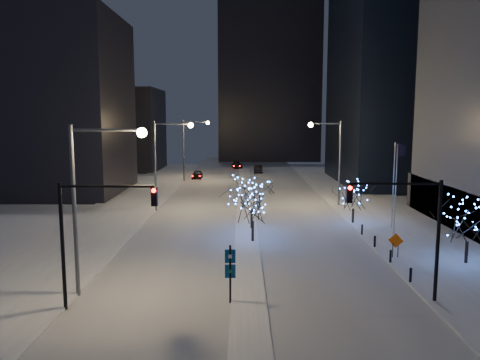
{
  "coord_description": "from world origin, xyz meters",
  "views": [
    {
      "loc": [
        -0.35,
        -24.29,
        10.39
      ],
      "look_at": [
        -0.57,
        15.97,
        5.0
      ],
      "focal_mm": 35.0,
      "sensor_mm": 36.0,
      "label": 1
    }
  ],
  "objects_px": {
    "holiday_tree_plaza_near": "(468,222)",
    "holiday_tree_plaza_far": "(354,196)",
    "street_lamp_w_far": "(190,142)",
    "car_mid": "(258,169)",
    "car_near": "(197,175)",
    "holiday_tree_median_far": "(252,196)",
    "traffic_signal_east": "(411,220)",
    "construction_sign": "(396,243)",
    "street_lamp_w_near": "(92,186)",
    "traffic_signal_west": "(91,224)",
    "street_lamp_east": "(332,152)",
    "street_lamp_w_mid": "(165,153)",
    "car_far": "(237,165)",
    "holiday_tree_median_near": "(253,202)",
    "wayfinding_sign": "(230,268)"
  },
  "relations": [
    {
      "from": "street_lamp_w_far",
      "to": "holiday_tree_median_far",
      "type": "xyz_separation_m",
      "value": [
        9.44,
        -33.55,
        -3.3
      ]
    },
    {
      "from": "car_mid",
      "to": "holiday_tree_plaza_far",
      "type": "relative_size",
      "value": 1.03
    },
    {
      "from": "car_mid",
      "to": "holiday_tree_median_far",
      "type": "xyz_separation_m",
      "value": [
        -2.09,
        -45.6,
        2.45
      ]
    },
    {
      "from": "holiday_tree_median_near",
      "to": "holiday_tree_plaza_far",
      "type": "distance_m",
      "value": 12.2
    },
    {
      "from": "holiday_tree_plaza_near",
      "to": "holiday_tree_plaza_far",
      "type": "height_order",
      "value": "holiday_tree_plaza_near"
    },
    {
      "from": "street_lamp_w_mid",
      "to": "street_lamp_east",
      "type": "xyz_separation_m",
      "value": [
        19.02,
        3.0,
        -0.05
      ]
    },
    {
      "from": "street_lamp_w_near",
      "to": "car_far",
      "type": "height_order",
      "value": "street_lamp_w_near"
    },
    {
      "from": "street_lamp_east",
      "to": "holiday_tree_median_near",
      "type": "distance_m",
      "value": 19.07
    },
    {
      "from": "traffic_signal_west",
      "to": "street_lamp_east",
      "type": "bearing_deg",
      "value": 58.31
    },
    {
      "from": "traffic_signal_west",
      "to": "car_mid",
      "type": "bearing_deg",
      "value": 80.23
    },
    {
      "from": "car_near",
      "to": "car_far",
      "type": "xyz_separation_m",
      "value": [
        6.58,
        16.54,
        -0.06
      ]
    },
    {
      "from": "street_lamp_w_near",
      "to": "holiday_tree_plaza_near",
      "type": "height_order",
      "value": "street_lamp_w_near"
    },
    {
      "from": "holiday_tree_median_near",
      "to": "wayfinding_sign",
      "type": "distance_m",
      "value": 13.06
    },
    {
      "from": "holiday_tree_median_near",
      "to": "traffic_signal_east",
      "type": "bearing_deg",
      "value": -56.58
    },
    {
      "from": "street_lamp_w_far",
      "to": "holiday_tree_plaza_near",
      "type": "distance_m",
      "value": 50.51
    },
    {
      "from": "street_lamp_w_mid",
      "to": "car_far",
      "type": "relative_size",
      "value": 2.23
    },
    {
      "from": "street_lamp_east",
      "to": "street_lamp_w_near",
      "type": "bearing_deg",
      "value": -124.19
    },
    {
      "from": "street_lamp_w_near",
      "to": "holiday_tree_plaza_near",
      "type": "distance_m",
      "value": 25.42
    },
    {
      "from": "street_lamp_w_far",
      "to": "traffic_signal_east",
      "type": "bearing_deg",
      "value": -70.68
    },
    {
      "from": "street_lamp_w_near",
      "to": "car_mid",
      "type": "xyz_separation_m",
      "value": [
        11.53,
        62.05,
        -5.75
      ]
    },
    {
      "from": "holiday_tree_median_far",
      "to": "construction_sign",
      "type": "height_order",
      "value": "holiday_tree_median_far"
    },
    {
      "from": "street_lamp_w_mid",
      "to": "car_near",
      "type": "relative_size",
      "value": 2.41
    },
    {
      "from": "car_mid",
      "to": "holiday_tree_median_near",
      "type": "bearing_deg",
      "value": 87.78
    },
    {
      "from": "traffic_signal_east",
      "to": "construction_sign",
      "type": "xyz_separation_m",
      "value": [
        1.99,
        8.22,
        -3.51
      ]
    },
    {
      "from": "traffic_signal_east",
      "to": "holiday_tree_plaza_near",
      "type": "relative_size",
      "value": 1.52
    },
    {
      "from": "traffic_signal_east",
      "to": "holiday_tree_plaza_near",
      "type": "bearing_deg",
      "value": 46.46
    },
    {
      "from": "street_lamp_w_mid",
      "to": "traffic_signal_west",
      "type": "distance_m",
      "value": 27.06
    },
    {
      "from": "traffic_signal_east",
      "to": "car_far",
      "type": "bearing_deg",
      "value": 98.43
    },
    {
      "from": "holiday_tree_median_near",
      "to": "holiday_tree_median_far",
      "type": "relative_size",
      "value": 1.15
    },
    {
      "from": "traffic_signal_west",
      "to": "car_near",
      "type": "height_order",
      "value": "traffic_signal_west"
    },
    {
      "from": "car_near",
      "to": "street_lamp_w_near",
      "type": "bearing_deg",
      "value": -89.85
    },
    {
      "from": "holiday_tree_plaza_far",
      "to": "wayfinding_sign",
      "type": "relative_size",
      "value": 1.3
    },
    {
      "from": "holiday_tree_median_near",
      "to": "holiday_tree_plaza_far",
      "type": "relative_size",
      "value": 1.21
    },
    {
      "from": "construction_sign",
      "to": "street_lamp_w_near",
      "type": "bearing_deg",
      "value": -135.7
    },
    {
      "from": "street_lamp_w_near",
      "to": "holiday_tree_plaza_near",
      "type": "xyz_separation_m",
      "value": [
        24.48,
        5.95,
        -3.42
      ]
    },
    {
      "from": "street_lamp_east",
      "to": "holiday_tree_plaza_far",
      "type": "distance_m",
      "value": 9.94
    },
    {
      "from": "car_near",
      "to": "holiday_tree_median_far",
      "type": "bearing_deg",
      "value": -75.66
    },
    {
      "from": "street_lamp_w_near",
      "to": "holiday_tree_plaza_far",
      "type": "xyz_separation_m",
      "value": [
        19.44,
        18.75,
        -3.66
      ]
    },
    {
      "from": "holiday_tree_median_near",
      "to": "holiday_tree_median_far",
      "type": "distance_m",
      "value": 4.67
    },
    {
      "from": "car_mid",
      "to": "car_far",
      "type": "distance_m",
      "value": 8.42
    },
    {
      "from": "traffic_signal_east",
      "to": "holiday_tree_plaza_far",
      "type": "relative_size",
      "value": 1.6
    },
    {
      "from": "car_near",
      "to": "traffic_signal_west",
      "type": "bearing_deg",
      "value": -89.29
    },
    {
      "from": "traffic_signal_east",
      "to": "holiday_tree_plaza_far",
      "type": "distance_m",
      "value": 19.91
    },
    {
      "from": "car_mid",
      "to": "construction_sign",
      "type": "xyz_separation_m",
      "value": [
        8.34,
        -54.84,
        0.5
      ]
    },
    {
      "from": "street_lamp_w_near",
      "to": "wayfinding_sign",
      "type": "distance_m",
      "value": 9.13
    },
    {
      "from": "holiday_tree_median_near",
      "to": "construction_sign",
      "type": "relative_size",
      "value": 2.9
    },
    {
      "from": "street_lamp_east",
      "to": "traffic_signal_west",
      "type": "distance_m",
      "value": 35.3
    },
    {
      "from": "car_mid",
      "to": "street_lamp_w_far",
      "type": "bearing_deg",
      "value": 46.43
    },
    {
      "from": "car_mid",
      "to": "holiday_tree_plaza_near",
      "type": "distance_m",
      "value": 57.63
    },
    {
      "from": "traffic_signal_west",
      "to": "street_lamp_w_mid",
      "type": "bearing_deg",
      "value": 91.06
    }
  ]
}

